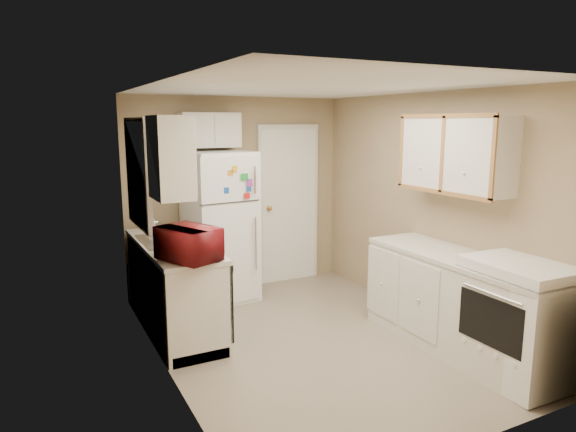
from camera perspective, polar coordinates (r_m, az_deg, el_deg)
name	(u,v)px	position (r m, az deg, el deg)	size (l,w,h in m)	color
floor	(311,340)	(5.15, 2.60, -13.61)	(3.80, 3.80, 0.00)	#A89A87
ceiling	(314,87)	(4.71, 2.85, 14.11)	(3.80, 3.80, 0.00)	white
wall_left	(162,234)	(4.28, -13.79, -1.97)	(3.80, 3.80, 0.00)	tan
wall_right	(428,208)	(5.60, 15.25, 0.86)	(3.80, 3.80, 0.00)	tan
wall_back	(237,194)	(6.48, -5.64, 2.44)	(2.80, 2.80, 0.00)	tan
wall_front	(467,272)	(3.32, 19.29, -5.87)	(2.80, 2.80, 0.00)	tan
left_counter	(174,286)	(5.39, -12.56, -7.62)	(0.60, 1.80, 0.90)	silver
dishwasher	(221,296)	(4.91, -7.47, -8.77)	(0.03, 0.58, 0.72)	black
sink	(169,244)	(5.42, -13.13, -3.04)	(0.54, 0.74, 0.16)	gray
microwave	(189,244)	(4.56, -10.92, -3.03)	(0.30, 0.53, 0.36)	maroon
soap_bottle	(151,222)	(5.90, -14.95, -0.63)	(0.08, 0.09, 0.19)	silver
window_blinds	(139,173)	(5.25, -16.23, 4.58)	(0.10, 0.98, 1.08)	silver
upper_cabinet_left	(171,158)	(4.44, -12.90, 6.34)	(0.30, 0.45, 0.70)	silver
refrigerator	(220,226)	(6.10, -7.57, -1.14)	(0.73, 0.71, 1.76)	white
cabinet_over_fridge	(209,130)	(6.14, -8.77, 9.42)	(0.70, 0.30, 0.40)	silver
interior_door	(288,205)	(6.76, 0.05, 1.27)	(0.86, 0.06, 2.08)	white
right_counter	(459,304)	(5.03, 18.45, -9.25)	(0.60, 2.00, 0.90)	silver
stove	(519,320)	(4.67, 24.32, -10.50)	(0.67, 0.83, 1.00)	white
upper_cabinet_right	(456,154)	(5.08, 18.12, 6.57)	(0.30, 1.20, 0.70)	silver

